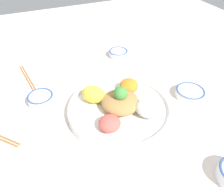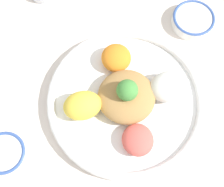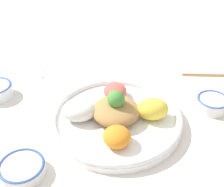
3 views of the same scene
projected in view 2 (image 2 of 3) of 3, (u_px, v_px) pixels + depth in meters
name	position (u px, v px, depth m)	size (l,w,h in m)	color
ground_plane	(112.00, 111.00, 0.75)	(2.40, 2.40, 0.00)	silver
salad_platter	(126.00, 99.00, 0.74)	(0.38, 0.38, 0.11)	white
sauce_bowl_red	(193.00, 20.00, 0.82)	(0.11, 0.11, 0.03)	white
rice_bowl_plain	(6.00, 154.00, 0.70)	(0.10, 0.10, 0.04)	white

